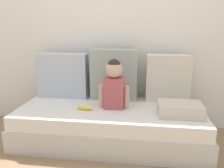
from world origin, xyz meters
TOP-DOWN VIEW (x-y plane):
  - ground_plane at (0.00, 0.00)m, footprint 12.00×12.00m
  - back_wall at (0.00, 0.53)m, footprint 5.11×0.10m
  - couch at (0.00, 0.00)m, footprint 1.91×0.81m
  - throw_pillow_left at (-0.59, 0.30)m, footprint 0.57×0.16m
  - throw_pillow_center at (0.00, 0.30)m, footprint 0.52×0.16m
  - throw_pillow_right at (0.59, 0.30)m, footprint 0.46×0.16m
  - toddler at (0.04, 0.01)m, footprint 0.31×0.17m
  - banana at (-0.24, -0.10)m, footprint 0.17×0.06m
  - folded_blanket at (0.67, -0.10)m, footprint 0.40×0.28m

SIDE VIEW (x-z plane):
  - ground_plane at x=0.00m, z-range 0.00..0.00m
  - couch at x=0.00m, z-range 0.00..0.37m
  - banana at x=-0.24m, z-range 0.37..0.41m
  - folded_blanket at x=0.67m, z-range 0.37..0.48m
  - throw_pillow_left at x=-0.59m, z-range 0.37..0.87m
  - toddler at x=0.04m, z-range 0.37..0.87m
  - throw_pillow_right at x=0.59m, z-range 0.37..0.88m
  - throw_pillow_center at x=0.00m, z-range 0.37..0.93m
  - back_wall at x=0.00m, z-range 0.00..2.54m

